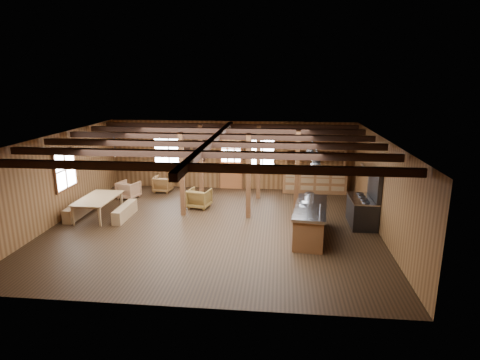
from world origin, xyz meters
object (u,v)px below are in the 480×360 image
object	(u,v)px
commercial_range	(364,206)
armchair_b	(199,198)
kitchen_island	(310,221)
armchair_a	(163,184)
dining_table	(100,207)
armchair_c	(129,190)

from	to	relation	value
commercial_range	armchair_b	distance (m)	5.60
kitchen_island	armchair_a	distance (m)	7.00
dining_table	armchair_c	size ratio (longest dim) A/B	2.62
dining_table	armchair_a	world-z (taller)	dining_table
dining_table	kitchen_island	bearing A→B (deg)	-98.12
armchair_b	armchair_c	size ratio (longest dim) A/B	1.03
kitchen_island	commercial_range	distance (m)	2.08
kitchen_island	armchair_b	size ratio (longest dim) A/B	3.47
armchair_a	armchair_c	xyz separation A→B (m)	(-1.06, -0.99, 0.01)
armchair_b	armchair_c	distance (m)	3.05
armchair_a	armchair_b	xyz separation A→B (m)	(1.87, -1.84, 0.02)
commercial_range	dining_table	size ratio (longest dim) A/B	0.97
kitchen_island	armchair_c	world-z (taller)	kitchen_island
dining_table	commercial_range	bearing A→B (deg)	-88.74
armchair_c	dining_table	bearing A→B (deg)	101.71
armchair_c	commercial_range	bearing A→B (deg)	-177.83
kitchen_island	armchair_a	size ratio (longest dim) A/B	3.72
dining_table	armchair_b	world-z (taller)	armchair_b
armchair_a	commercial_range	bearing A→B (deg)	161.69
armchair_a	armchair_c	distance (m)	1.45
kitchen_island	commercial_range	bearing A→B (deg)	40.54
armchair_a	dining_table	bearing A→B (deg)	73.21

